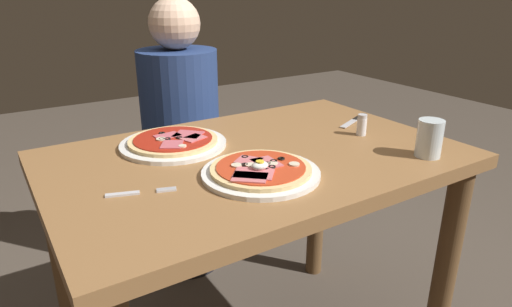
{
  "coord_description": "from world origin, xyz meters",
  "views": [
    {
      "loc": [
        -0.63,
        -0.99,
        1.22
      ],
      "look_at": [
        -0.04,
        -0.07,
        0.81
      ],
      "focal_mm": 31.24,
      "sensor_mm": 36.0,
      "label": 1
    }
  ],
  "objects": [
    {
      "name": "pizza_across_left",
      "position": [
        -0.17,
        0.18,
        0.79
      ],
      "size": [
        0.31,
        0.31,
        0.03
      ],
      "color": "white",
      "rests_on": "dining_table"
    },
    {
      "name": "knife",
      "position": [
        0.46,
        0.08,
        0.78
      ],
      "size": [
        0.19,
        0.1,
        0.01
      ],
      "color": "silver",
      "rests_on": "dining_table"
    },
    {
      "name": "pizza_foreground",
      "position": [
        -0.08,
        -0.14,
        0.79
      ],
      "size": [
        0.3,
        0.3,
        0.05
      ],
      "color": "white",
      "rests_on": "dining_table"
    },
    {
      "name": "salt_shaker",
      "position": [
        0.36,
        -0.04,
        0.81
      ],
      "size": [
        0.03,
        0.03,
        0.07
      ],
      "color": "white",
      "rests_on": "dining_table"
    },
    {
      "name": "fork",
      "position": [
        -0.37,
        -0.07,
        0.78
      ],
      "size": [
        0.15,
        0.06,
        0.0
      ],
      "color": "silver",
      "rests_on": "dining_table"
    },
    {
      "name": "dining_table",
      "position": [
        0.0,
        0.0,
        0.64
      ],
      "size": [
        1.13,
        0.75,
        0.78
      ],
      "color": "olive",
      "rests_on": "ground"
    },
    {
      "name": "diner_person",
      "position": [
        0.06,
        0.68,
        0.56
      ],
      "size": [
        0.32,
        0.32,
        1.18
      ],
      "rotation": [
        0.0,
        0.0,
        3.14
      ],
      "color": "black",
      "rests_on": "ground"
    },
    {
      "name": "water_glass_near",
      "position": [
        0.39,
        -0.27,
        0.82
      ],
      "size": [
        0.07,
        0.07,
        0.1
      ],
      "color": "silver",
      "rests_on": "dining_table"
    }
  ]
}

